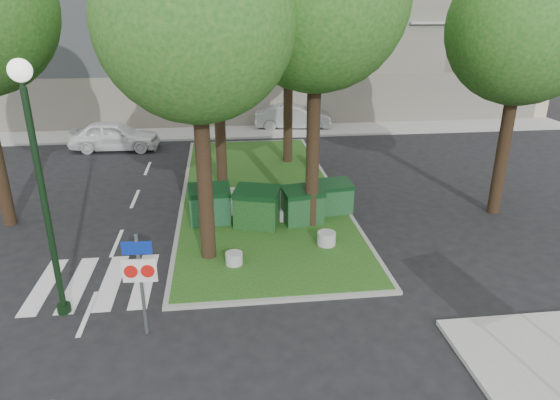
{
  "coord_description": "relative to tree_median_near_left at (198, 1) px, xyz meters",
  "views": [
    {
      "loc": [
        -0.98,
        -11.12,
        7.22
      ],
      "look_at": [
        0.62,
        2.1,
        2.0
      ],
      "focal_mm": 32.0,
      "sensor_mm": 36.0,
      "label": 1
    }
  ],
  "objects": [
    {
      "name": "ground",
      "position": [
        1.41,
        -2.56,
        -7.32
      ],
      "size": [
        120.0,
        120.0,
        0.0
      ],
      "primitive_type": "plane",
      "color": "black",
      "rests_on": "ground"
    },
    {
      "name": "median_island",
      "position": [
        1.91,
        5.44,
        -7.26
      ],
      "size": [
        6.0,
        16.0,
        0.12
      ],
      "primitive_type": "cube",
      "color": "#1D4012",
      "rests_on": "ground"
    },
    {
      "name": "median_kerb",
      "position": [
        1.91,
        5.44,
        -7.27
      ],
      "size": [
        6.3,
        16.3,
        0.1
      ],
      "primitive_type": "cube",
      "color": "gray",
      "rests_on": "ground"
    },
    {
      "name": "building_sidewalk",
      "position": [
        1.41,
        15.94,
        -7.26
      ],
      "size": [
        42.0,
        3.0,
        0.12
      ],
      "primitive_type": "cube",
      "color": "#999993",
      "rests_on": "ground"
    },
    {
      "name": "zebra_crossing",
      "position": [
        -2.34,
        -1.06,
        -7.31
      ],
      "size": [
        5.0,
        3.0,
        0.01
      ],
      "primitive_type": "cube",
      "color": "silver",
      "rests_on": "ground"
    },
    {
      "name": "tree_median_near_left",
      "position": [
        0.0,
        0.0,
        0.0
      ],
      "size": [
        5.2,
        5.2,
        10.53
      ],
      "color": "black",
      "rests_on": "ground"
    },
    {
      "name": "tree_median_mid",
      "position": [
        0.5,
        6.5,
        -0.34
      ],
      "size": [
        4.8,
        4.8,
        9.99
      ],
      "color": "black",
      "rests_on": "ground"
    },
    {
      "name": "tree_street_right",
      "position": [
        10.5,
        2.5,
        -0.33
      ],
      "size": [
        5.0,
        5.0,
        10.06
      ],
      "color": "black",
      "rests_on": "ground"
    },
    {
      "name": "dumpster_a",
      "position": [
        -0.06,
        2.55,
        -6.56
      ],
      "size": [
        1.49,
        1.08,
        1.33
      ],
      "rotation": [
        0.0,
        0.0,
        0.06
      ],
      "color": "#103D1F",
      "rests_on": "median_island"
    },
    {
      "name": "dumpster_b",
      "position": [
        1.54,
        2.01,
        -6.53
      ],
      "size": [
        1.74,
        1.45,
        1.39
      ],
      "rotation": [
        0.0,
        0.0,
        -0.3
      ],
      "color": "#103911",
      "rests_on": "median_island"
    },
    {
      "name": "dumpster_c",
      "position": [
        3.14,
        2.16,
        -6.59
      ],
      "size": [
        1.52,
        1.19,
        1.28
      ],
      "rotation": [
        0.0,
        0.0,
        0.18
      ],
      "color": "#113917",
      "rests_on": "median_island"
    },
    {
      "name": "dumpster_d",
      "position": [
        4.41,
        2.92,
        -6.62
      ],
      "size": [
        1.41,
        1.08,
        1.2
      ],
      "rotation": [
        0.0,
        0.0,
        0.14
      ],
      "color": "#123C1B",
      "rests_on": "median_island"
    },
    {
      "name": "bollard_left",
      "position": [
        0.65,
        -0.65,
        -7.02
      ],
      "size": [
        0.5,
        0.5,
        0.36
      ],
      "primitive_type": "cylinder",
      "color": "#9EA09A",
      "rests_on": "median_island"
    },
    {
      "name": "bollard_right",
      "position": [
        3.61,
        0.28,
        -6.99
      ],
      "size": [
        0.58,
        0.58,
        0.42
      ],
      "primitive_type": "cylinder",
      "color": "#9C9B97",
      "rests_on": "median_island"
    },
    {
      "name": "bollard_mid",
      "position": [
        2.48,
        2.44,
        -6.99
      ],
      "size": [
        0.57,
        0.57,
        0.4
      ],
      "primitive_type": "cylinder",
      "color": "gray",
      "rests_on": "median_island"
    },
    {
      "name": "litter_bin",
      "position": [
        4.61,
        8.48,
        -6.82
      ],
      "size": [
        0.43,
        0.43,
        0.76
      ],
      "primitive_type": "cylinder",
      "color": "#D3E31A",
      "rests_on": "median_island"
    },
    {
      "name": "street_lamp",
      "position": [
        -3.68,
        -2.44,
        -3.42
      ],
      "size": [
        0.49,
        0.49,
        6.2
      ],
      "color": "black",
      "rests_on": "ground"
    },
    {
      "name": "traffic_sign_pole",
      "position": [
        -1.51,
        -3.57,
        -5.67
      ],
      "size": [
        0.77,
        0.09,
        2.57
      ],
      "rotation": [
        0.0,
        0.0,
        -0.06
      ],
      "color": "slate",
      "rests_on": "ground"
    },
    {
      "name": "car_white",
      "position": [
        -5.16,
        12.94,
        -6.53
      ],
      "size": [
        4.72,
        2.15,
        1.57
      ],
      "primitive_type": "imported",
      "rotation": [
        0.0,
        0.0,
        1.5
      ],
      "color": "white",
      "rests_on": "ground"
    },
    {
      "name": "car_silver",
      "position": [
        4.91,
        16.65,
        -6.55
      ],
      "size": [
        4.84,
        2.14,
        1.54
      ],
      "primitive_type": "imported",
      "rotation": [
        0.0,
        0.0,
        1.46
      ],
      "color": "#9EA2A6",
      "rests_on": "ground"
    }
  ]
}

